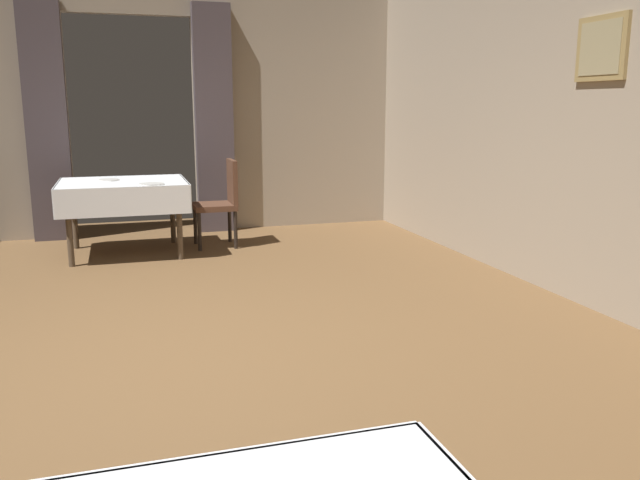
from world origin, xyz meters
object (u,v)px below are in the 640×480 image
dining_table_mid (123,190)px  plate_mid_b (109,180)px  plate_mid_a (152,184)px  chair_mid_right (222,199)px

dining_table_mid → plate_mid_b: (-0.13, 0.10, 0.10)m
plate_mid_a → plate_mid_b: size_ratio=1.13×
chair_mid_right → plate_mid_b: bearing=179.7°
chair_mid_right → plate_mid_b: chair_mid_right is taller
dining_table_mid → chair_mid_right: bearing=5.4°
plate_mid_a → plate_mid_b: (-0.40, 0.50, 0.00)m
dining_table_mid → plate_mid_a: (0.27, -0.39, 0.10)m
dining_table_mid → plate_mid_a: 0.48m
plate_mid_a → plate_mid_b: bearing=128.9°
plate_mid_b → chair_mid_right: bearing=-0.3°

